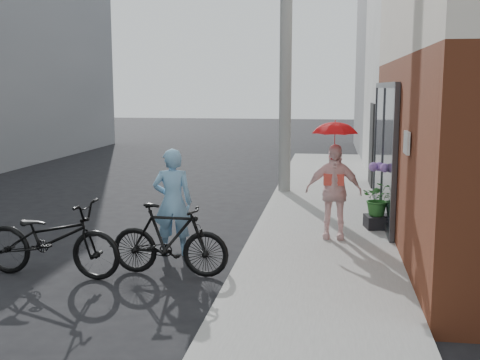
% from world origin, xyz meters
% --- Properties ---
extents(ground, '(80.00, 80.00, 0.00)m').
position_xyz_m(ground, '(0.00, 0.00, 0.00)').
color(ground, black).
rests_on(ground, ground).
extents(sidewalk, '(2.20, 24.00, 0.12)m').
position_xyz_m(sidewalk, '(2.10, 2.00, 0.06)').
color(sidewalk, gray).
rests_on(sidewalk, ground).
extents(curb, '(0.12, 24.00, 0.12)m').
position_xyz_m(curb, '(0.94, 2.00, 0.06)').
color(curb, '#9E9E99').
rests_on(curb, ground).
extents(east_building_far, '(8.00, 8.00, 7.00)m').
position_xyz_m(east_building_far, '(7.20, 16.00, 3.50)').
color(east_building_far, gray).
rests_on(east_building_far, ground).
extents(utility_pole, '(0.28, 0.28, 7.00)m').
position_xyz_m(utility_pole, '(1.10, 6.00, 3.50)').
color(utility_pole, '#9E9E99').
rests_on(utility_pole, ground).
extents(officer, '(0.65, 0.49, 1.64)m').
position_xyz_m(officer, '(-0.19, 0.70, 0.82)').
color(officer, '#7BB3DC').
rests_on(officer, ground).
extents(bike_left, '(2.03, 0.82, 1.05)m').
position_xyz_m(bike_left, '(-1.55, -0.57, 0.52)').
color(bike_left, black).
rests_on(bike_left, ground).
extents(bike_right, '(1.67, 0.56, 0.99)m').
position_xyz_m(bike_right, '(0.02, -0.28, 0.50)').
color(bike_right, black).
rests_on(bike_right, ground).
extents(kimono_woman, '(0.91, 0.41, 1.53)m').
position_xyz_m(kimono_woman, '(2.22, 1.64, 0.89)').
color(kimono_woman, '#FFD7D5').
rests_on(kimono_woman, sidewalk).
extents(parasol, '(0.72, 0.72, 0.63)m').
position_xyz_m(parasol, '(2.22, 1.64, 1.97)').
color(parasol, red).
rests_on(parasol, kimono_woman).
extents(planter, '(0.49, 0.49, 0.22)m').
position_xyz_m(planter, '(3.00, 2.45, 0.23)').
color(planter, black).
rests_on(planter, sidewalk).
extents(potted_plant, '(0.54, 0.47, 0.60)m').
position_xyz_m(potted_plant, '(3.00, 2.45, 0.64)').
color(potted_plant, '#30712D').
rests_on(potted_plant, planter).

